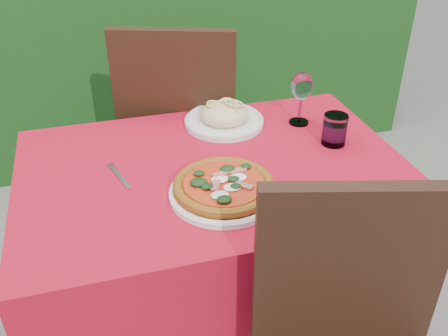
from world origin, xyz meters
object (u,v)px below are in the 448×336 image
object	(u,v)px
chair_far	(181,125)
fork	(121,178)
pizza_plate	(224,188)
pasta_plate	(224,117)
wine_glass	(302,88)
water_glass	(334,131)

from	to	relation	value
chair_far	fork	size ratio (longest dim) A/B	5.73
pizza_plate	fork	size ratio (longest dim) A/B	1.75
chair_far	pasta_plate	xyz separation A→B (m)	(0.11, -0.30, 0.17)
pizza_plate	wine_glass	size ratio (longest dim) A/B	1.61
pasta_plate	wine_glass	distance (m)	0.30
wine_glass	pizza_plate	bearing A→B (deg)	-136.63
pasta_plate	wine_glass	bearing A→B (deg)	-13.73
pizza_plate	fork	bearing A→B (deg)	148.25
pizza_plate	wine_glass	xyz separation A→B (m)	(0.40, 0.38, 0.11)
water_glass	pizza_plate	bearing A→B (deg)	-156.21
pasta_plate	fork	bearing A→B (deg)	-146.62
water_glass	fork	distance (m)	0.74
pasta_plate	water_glass	xyz separation A→B (m)	(0.33, -0.25, 0.02)
pasta_plate	chair_far	bearing A→B (deg)	110.82
wine_glass	water_glass	bearing A→B (deg)	-73.58
chair_far	pizza_plate	size ratio (longest dim) A/B	3.28
pizza_plate	chair_far	bearing A→B (deg)	88.76
chair_far	water_glass	distance (m)	0.72
pizza_plate	water_glass	size ratio (longest dim) A/B	2.97
water_glass	fork	world-z (taller)	water_glass
pasta_plate	wine_glass	world-z (taller)	wine_glass
pizza_plate	fork	xyz separation A→B (m)	(-0.29, 0.18, -0.03)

